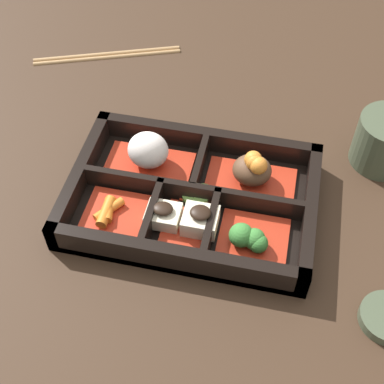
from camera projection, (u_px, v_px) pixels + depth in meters
ground_plane at (192, 205)px, 0.64m from camera, size 3.00×3.00×0.00m
bento_base at (192, 203)px, 0.64m from camera, size 0.29×0.20×0.01m
bento_rim at (192, 196)px, 0.63m from camera, size 0.29×0.20×0.04m
bowl_rice at (148, 154)px, 0.65m from camera, size 0.11×0.06×0.05m
bowl_stew at (252, 171)px, 0.64m from camera, size 0.11×0.06×0.05m
bowl_carrots at (112, 212)px, 0.62m from camera, size 0.07×0.06×0.02m
bowl_tofu at (184, 219)px, 0.60m from camera, size 0.08×0.06×0.03m
bowl_greens at (251, 238)px, 0.59m from camera, size 0.08×0.06×0.03m
bowl_pickles at (198, 196)px, 0.63m from camera, size 0.04×0.03×0.01m
chopsticks at (107, 54)px, 0.83m from camera, size 0.22×0.10×0.01m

